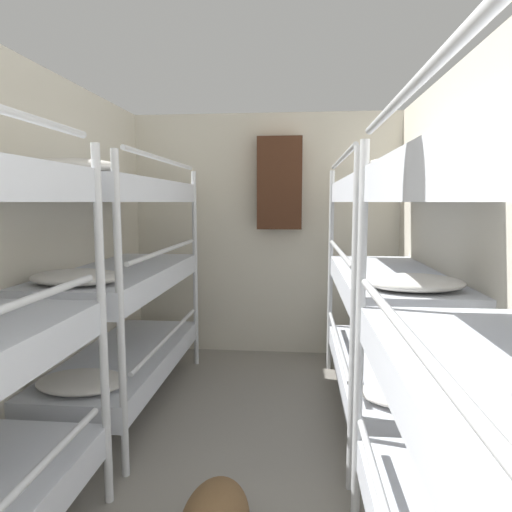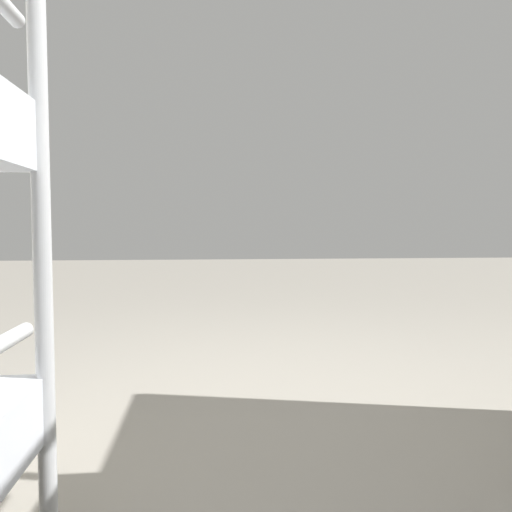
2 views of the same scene
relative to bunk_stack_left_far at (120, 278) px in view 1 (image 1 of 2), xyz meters
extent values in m
cube|color=beige|center=(0.98, 1.44, 0.22)|extent=(2.80, 0.06, 2.45)
cylinder|color=silver|center=(0.35, -1.09, -0.08)|extent=(0.04, 0.04, 1.85)
cylinder|color=silver|center=(1.62, -1.09, -0.08)|extent=(0.04, 0.04, 1.85)
cylinder|color=silver|center=(1.62, -2.00, 0.21)|extent=(0.03, 1.60, 0.03)
cylinder|color=silver|center=(1.62, -2.00, 0.87)|extent=(0.03, 1.60, 0.03)
cylinder|color=silver|center=(0.35, -0.86, -0.08)|extent=(0.04, 0.04, 1.85)
cylinder|color=silver|center=(0.35, 0.98, -0.08)|extent=(0.04, 0.04, 1.85)
cube|color=silver|center=(-0.01, 0.06, -0.67)|extent=(0.70, 1.88, 0.16)
ellipsoid|color=silver|center=(-0.01, -0.64, -0.54)|extent=(0.56, 0.40, 0.09)
cylinder|color=silver|center=(0.35, 0.06, -0.45)|extent=(0.03, 1.60, 0.03)
cube|color=silver|center=(-0.01, 0.06, -0.01)|extent=(0.70, 1.88, 0.16)
ellipsoid|color=silver|center=(-0.01, -0.64, 0.11)|extent=(0.56, 0.40, 0.09)
cylinder|color=silver|center=(0.35, 0.06, 0.21)|extent=(0.03, 1.60, 0.03)
cube|color=silver|center=(-0.01, 0.06, 0.65)|extent=(0.70, 1.88, 0.16)
ellipsoid|color=silver|center=(-0.01, -0.64, 0.77)|extent=(0.56, 0.40, 0.09)
cylinder|color=silver|center=(0.35, 0.06, 0.87)|extent=(0.03, 1.60, 0.03)
cylinder|color=silver|center=(1.62, -0.86, -0.08)|extent=(0.04, 0.04, 1.85)
cylinder|color=silver|center=(1.62, 0.98, -0.08)|extent=(0.04, 0.04, 1.85)
cube|color=silver|center=(1.97, 0.06, -0.67)|extent=(0.70, 1.88, 0.16)
ellipsoid|color=silver|center=(1.97, -0.64, -0.54)|extent=(0.56, 0.40, 0.09)
cylinder|color=silver|center=(1.62, 0.06, -0.45)|extent=(0.03, 1.60, 0.03)
cube|color=silver|center=(1.97, 0.06, -0.01)|extent=(0.70, 1.88, 0.16)
ellipsoid|color=silver|center=(1.97, -0.64, 0.11)|extent=(0.56, 0.40, 0.09)
cylinder|color=silver|center=(1.62, 0.06, 0.21)|extent=(0.03, 1.60, 0.03)
cube|color=silver|center=(1.97, 0.06, 0.65)|extent=(0.70, 1.88, 0.16)
ellipsoid|color=silver|center=(1.97, -0.64, 0.77)|extent=(0.56, 0.40, 0.09)
cylinder|color=silver|center=(1.62, 0.06, 0.87)|extent=(0.03, 1.60, 0.03)
cube|color=#472819|center=(1.13, 1.29, 0.75)|extent=(0.44, 0.12, 0.90)
camera|label=1|loc=(1.33, -3.24, 0.56)|focal=32.00mm
camera|label=2|loc=(1.22, -1.68, -0.22)|focal=35.00mm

